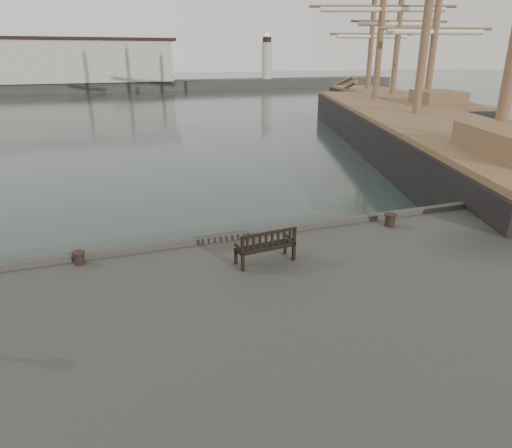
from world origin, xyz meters
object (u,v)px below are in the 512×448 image
(bollard_right, at_px, (390,220))
(tall_ship_far, at_px, (390,112))
(bench, at_px, (265,252))
(bollard_left, at_px, (79,258))
(tall_ship_main, at_px, (413,140))

(bollard_right, height_order, tall_ship_far, tall_ship_far)
(bench, height_order, tall_ship_far, tall_ship_far)
(bench, bearing_deg, bollard_right, 8.32)
(bench, distance_m, bollard_right, 5.40)
(bollard_left, distance_m, bollard_right, 10.37)
(bench, bearing_deg, tall_ship_far, 44.26)
(bench, xyz_separation_m, tall_ship_main, (20.00, 18.74, -1.04))
(bench, distance_m, tall_ship_main, 27.43)
(bollard_right, bearing_deg, bench, -166.10)
(bollard_left, height_order, tall_ship_far, tall_ship_far)
(tall_ship_main, bearing_deg, bench, -117.32)
(tall_ship_main, bearing_deg, tall_ship_far, 79.14)
(bollard_right, relative_size, tall_ship_far, 0.01)
(bollard_left, height_order, tall_ship_main, tall_ship_main)
(bollard_left, xyz_separation_m, tall_ship_far, (34.70, 33.31, -0.86))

